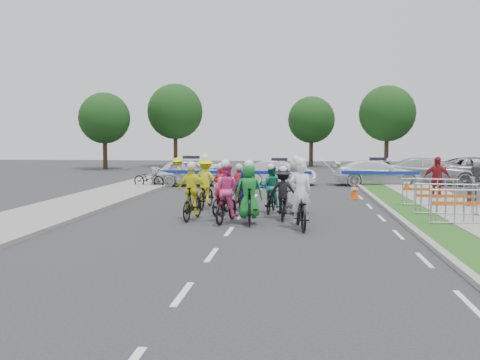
# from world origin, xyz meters

# --- Properties ---
(ground) EXTENTS (90.00, 90.00, 0.00)m
(ground) POSITION_xyz_m (0.00, 0.00, 0.00)
(ground) COLOR #28282B
(ground) RESTS_ON ground
(curb_right) EXTENTS (0.20, 60.00, 0.12)m
(curb_right) POSITION_xyz_m (5.10, 5.00, 0.06)
(curb_right) COLOR gray
(curb_right) RESTS_ON ground
(grass_strip) EXTENTS (1.20, 60.00, 0.11)m
(grass_strip) POSITION_xyz_m (5.80, 5.00, 0.06)
(grass_strip) COLOR #1C4917
(grass_strip) RESTS_ON ground
(sidewalk_right) EXTENTS (2.40, 60.00, 0.13)m
(sidewalk_right) POSITION_xyz_m (7.60, 5.00, 0.07)
(sidewalk_right) COLOR gray
(sidewalk_right) RESTS_ON ground
(sidewalk_left) EXTENTS (3.00, 60.00, 0.13)m
(sidewalk_left) POSITION_xyz_m (-6.50, 5.00, 0.07)
(sidewalk_left) COLOR gray
(sidewalk_left) RESTS_ON ground
(rider_0) EXTENTS (0.95, 2.09, 2.06)m
(rider_0) POSITION_xyz_m (1.97, 0.72, 0.68)
(rider_0) COLOR black
(rider_0) RESTS_ON ground
(rider_1) EXTENTS (0.87, 1.91, 1.95)m
(rider_1) POSITION_xyz_m (0.43, 1.42, 0.76)
(rider_1) COLOR black
(rider_1) RESTS_ON ground
(rider_2) EXTENTS (0.99, 2.00, 1.95)m
(rider_2) POSITION_xyz_m (-0.32, 1.63, 0.72)
(rider_2) COLOR black
(rider_2) RESTS_ON ground
(rider_3) EXTENTS (0.98, 1.82, 1.86)m
(rider_3) POSITION_xyz_m (-1.43, 1.96, 0.72)
(rider_3) COLOR black
(rider_3) RESTS_ON ground
(rider_4) EXTENTS (0.96, 1.69, 1.72)m
(rider_4) POSITION_xyz_m (1.42, 2.43, 0.67)
(rider_4) COLOR black
(rider_4) RESTS_ON ground
(rider_5) EXTENTS (1.38, 1.64, 1.67)m
(rider_5) POSITION_xyz_m (0.19, 3.01, 0.71)
(rider_5) COLOR black
(rider_5) RESTS_ON ground
(rider_6) EXTENTS (0.93, 1.82, 1.77)m
(rider_6) POSITION_xyz_m (-0.71, 3.35, 0.59)
(rider_6) COLOR black
(rider_6) RESTS_ON ground
(rider_7) EXTENTS (0.90, 1.96, 2.00)m
(rider_7) POSITION_xyz_m (1.81, 3.78, 0.77)
(rider_7) COLOR black
(rider_7) RESTS_ON ground
(rider_8) EXTENTS (0.77, 1.73, 1.72)m
(rider_8) POSITION_xyz_m (0.95, 3.96, 0.64)
(rider_8) COLOR black
(rider_8) RESTS_ON ground
(rider_9) EXTENTS (0.88, 1.64, 1.68)m
(rider_9) POSITION_xyz_m (-0.24, 4.66, 0.65)
(rider_9) COLOR black
(rider_9) RESTS_ON ground
(rider_10) EXTENTS (1.15, 2.00, 2.00)m
(rider_10) POSITION_xyz_m (-1.51, 4.78, 0.77)
(rider_10) COLOR black
(rider_10) RESTS_ON ground
(police_car_0) EXTENTS (4.53, 2.45, 1.47)m
(police_car_0) POSITION_xyz_m (-3.89, 13.90, 0.73)
(police_car_0) COLOR silver
(police_car_0) RESTS_ON ground
(police_car_1) EXTENTS (4.14, 1.75, 1.33)m
(police_car_1) POSITION_xyz_m (0.84, 15.03, 0.66)
(police_car_1) COLOR silver
(police_car_1) RESTS_ON ground
(police_car_2) EXTENTS (4.77, 2.00, 1.38)m
(police_car_2) POSITION_xyz_m (6.19, 15.12, 0.69)
(police_car_2) COLOR silver
(police_car_2) RESTS_ON ground
(civilian_sedan) EXTENTS (5.32, 2.59, 1.49)m
(civilian_sedan) POSITION_xyz_m (9.22, 16.00, 0.75)
(civilian_sedan) COLOR #ACACB1
(civilian_sedan) RESTS_ON ground
(spectator_1) EXTENTS (1.01, 0.98, 1.64)m
(spectator_1) POSITION_xyz_m (8.33, 5.52, 0.82)
(spectator_1) COLOR #545358
(spectator_1) RESTS_ON ground
(spectator_2) EXTENTS (1.11, 0.53, 1.83)m
(spectator_2) POSITION_xyz_m (7.59, 8.16, 0.92)
(spectator_2) COLOR maroon
(spectator_2) RESTS_ON ground
(marshal_hiviz) EXTENTS (1.14, 1.03, 1.54)m
(marshal_hiviz) POSITION_xyz_m (-4.52, 13.31, 0.77)
(marshal_hiviz) COLOR #FFEE0D
(marshal_hiviz) RESTS_ON ground
(barrier_0) EXTENTS (2.03, 0.64, 1.12)m
(barrier_0) POSITION_xyz_m (6.70, 1.39, 0.56)
(barrier_0) COLOR #A5A8AD
(barrier_0) RESTS_ON ground
(barrier_1) EXTENTS (2.02, 0.60, 1.12)m
(barrier_1) POSITION_xyz_m (6.70, 3.31, 0.56)
(barrier_1) COLOR #A5A8AD
(barrier_1) RESTS_ON ground
(barrier_2) EXTENTS (2.04, 0.72, 1.12)m
(barrier_2) POSITION_xyz_m (6.70, 5.54, 0.56)
(barrier_2) COLOR #A5A8AD
(barrier_2) RESTS_ON ground
(cone_0) EXTENTS (0.40, 0.40, 0.70)m
(cone_0) POSITION_xyz_m (4.27, 8.31, 0.34)
(cone_0) COLOR #F24C0C
(cone_0) RESTS_ON ground
(cone_1) EXTENTS (0.40, 0.40, 0.70)m
(cone_1) POSITION_xyz_m (7.08, 11.66, 0.34)
(cone_1) COLOR #F24C0C
(cone_1) RESTS_ON ground
(parked_bike) EXTENTS (1.94, 1.15, 0.96)m
(parked_bike) POSITION_xyz_m (-5.93, 12.72, 0.48)
(parked_bike) COLOR black
(parked_bike) RESTS_ON ground
(tree_0) EXTENTS (4.20, 4.20, 6.30)m
(tree_0) POSITION_xyz_m (-14.00, 28.00, 4.19)
(tree_0) COLOR #382619
(tree_0) RESTS_ON ground
(tree_1) EXTENTS (4.55, 4.55, 6.82)m
(tree_1) POSITION_xyz_m (9.00, 30.00, 4.54)
(tree_1) COLOR #382619
(tree_1) RESTS_ON ground
(tree_3) EXTENTS (4.90, 4.90, 7.35)m
(tree_3) POSITION_xyz_m (-9.00, 32.00, 4.89)
(tree_3) COLOR #382619
(tree_3) RESTS_ON ground
(tree_4) EXTENTS (4.20, 4.20, 6.30)m
(tree_4) POSITION_xyz_m (3.00, 34.00, 4.19)
(tree_4) COLOR #382619
(tree_4) RESTS_ON ground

